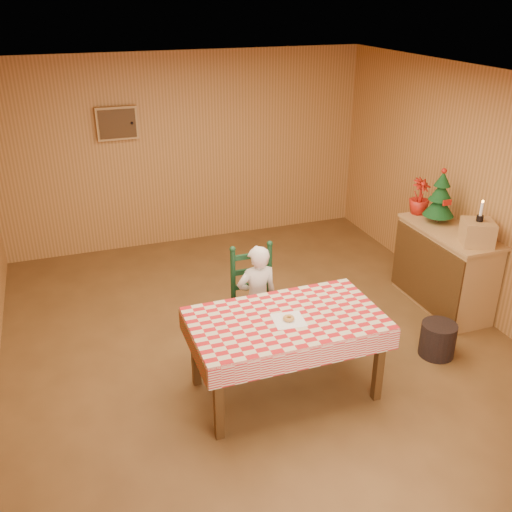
{
  "coord_description": "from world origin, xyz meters",
  "views": [
    {
      "loc": [
        -1.68,
        -4.51,
        3.29
      ],
      "look_at": [
        0.0,
        0.2,
        0.95
      ],
      "focal_mm": 40.0,
      "sensor_mm": 36.0,
      "label": 1
    }
  ],
  "objects_px": {
    "seated_child": "(257,299)",
    "christmas_tree": "(440,198)",
    "storage_bin": "(438,340)",
    "shelf_unit": "(444,268)",
    "dining_table": "(286,326)",
    "ladder_chair": "(255,301)",
    "crate": "(477,233)"
  },
  "relations": [
    {
      "from": "seated_child",
      "to": "christmas_tree",
      "type": "relative_size",
      "value": 1.81
    },
    {
      "from": "christmas_tree",
      "to": "storage_bin",
      "type": "height_order",
      "value": "christmas_tree"
    },
    {
      "from": "shelf_unit",
      "to": "seated_child",
      "type": "bearing_deg",
      "value": -177.19
    },
    {
      "from": "dining_table",
      "to": "storage_bin",
      "type": "xyz_separation_m",
      "value": [
        1.63,
        0.02,
        -0.51
      ]
    },
    {
      "from": "seated_child",
      "to": "shelf_unit",
      "type": "height_order",
      "value": "seated_child"
    },
    {
      "from": "ladder_chair",
      "to": "shelf_unit",
      "type": "relative_size",
      "value": 0.87
    },
    {
      "from": "seated_child",
      "to": "ladder_chair",
      "type": "bearing_deg",
      "value": -90.0
    },
    {
      "from": "dining_table",
      "to": "christmas_tree",
      "type": "distance_m",
      "value": 2.57
    },
    {
      "from": "dining_table",
      "to": "christmas_tree",
      "type": "xyz_separation_m",
      "value": [
        2.27,
        1.09,
        0.52
      ]
    },
    {
      "from": "crate",
      "to": "christmas_tree",
      "type": "xyz_separation_m",
      "value": [
        -0.0,
        0.65,
        0.16
      ]
    },
    {
      "from": "ladder_chair",
      "to": "crate",
      "type": "bearing_deg",
      "value": -8.65
    },
    {
      "from": "ladder_chair",
      "to": "crate",
      "type": "height_order",
      "value": "crate"
    },
    {
      "from": "christmas_tree",
      "to": "shelf_unit",
      "type": "bearing_deg",
      "value": -91.98
    },
    {
      "from": "dining_table",
      "to": "crate",
      "type": "distance_m",
      "value": 2.34
    },
    {
      "from": "seated_child",
      "to": "storage_bin",
      "type": "relative_size",
      "value": 3.26
    },
    {
      "from": "crate",
      "to": "shelf_unit",
      "type": "bearing_deg",
      "value": 91.23
    },
    {
      "from": "storage_bin",
      "to": "ladder_chair",
      "type": "bearing_deg",
      "value": 154.71
    },
    {
      "from": "crate",
      "to": "christmas_tree",
      "type": "distance_m",
      "value": 0.67
    },
    {
      "from": "shelf_unit",
      "to": "crate",
      "type": "relative_size",
      "value": 4.13
    },
    {
      "from": "shelf_unit",
      "to": "storage_bin",
      "type": "xyz_separation_m",
      "value": [
        -0.63,
        -0.82,
        -0.29
      ]
    },
    {
      "from": "crate",
      "to": "christmas_tree",
      "type": "relative_size",
      "value": 0.48
    },
    {
      "from": "dining_table",
      "to": "shelf_unit",
      "type": "xyz_separation_m",
      "value": [
        2.26,
        0.84,
        -0.22
      ]
    },
    {
      "from": "dining_table",
      "to": "ladder_chair",
      "type": "xyz_separation_m",
      "value": [
        0.0,
        0.79,
        -0.18
      ]
    },
    {
      "from": "dining_table",
      "to": "seated_child",
      "type": "bearing_deg",
      "value": 90.0
    },
    {
      "from": "dining_table",
      "to": "storage_bin",
      "type": "distance_m",
      "value": 1.71
    },
    {
      "from": "shelf_unit",
      "to": "storage_bin",
      "type": "relative_size",
      "value": 3.59
    },
    {
      "from": "crate",
      "to": "storage_bin",
      "type": "xyz_separation_m",
      "value": [
        -0.64,
        -0.42,
        -0.88
      ]
    },
    {
      "from": "dining_table",
      "to": "seated_child",
      "type": "xyz_separation_m",
      "value": [
        0.0,
        0.73,
        -0.13
      ]
    },
    {
      "from": "shelf_unit",
      "to": "dining_table",
      "type": "bearing_deg",
      "value": -159.62
    },
    {
      "from": "ladder_chair",
      "to": "christmas_tree",
      "type": "bearing_deg",
      "value": 7.61
    },
    {
      "from": "ladder_chair",
      "to": "shelf_unit",
      "type": "bearing_deg",
      "value": 1.37
    },
    {
      "from": "dining_table",
      "to": "seated_child",
      "type": "relative_size",
      "value": 1.47
    }
  ]
}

